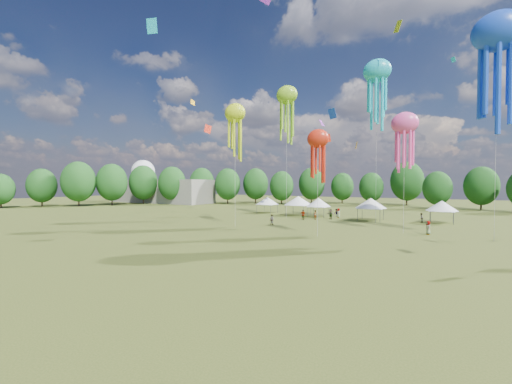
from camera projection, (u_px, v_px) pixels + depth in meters
The scene contains 9 objects.
ground at pixel (71, 331), 14.52m from camera, with size 300.00×300.00×0.00m, color #384416.
spectator_near at pixel (272, 220), 51.52m from camera, with size 0.84×0.65×1.72m, color gray.
spectators_far at pixel (347, 216), 57.74m from camera, with size 21.66×17.00×1.88m.
festival_tents at pixel (332, 202), 62.96m from camera, with size 39.19×8.16×4.08m.
show_kites at pixel (376, 93), 46.45m from camera, with size 37.41×20.25×27.29m.
small_kites at pixel (335, 32), 47.84m from camera, with size 75.58×51.30×46.74m.
treeline at pixel (346, 184), 70.16m from camera, with size 201.57×95.24×13.43m.
hangar at pixel (160, 191), 112.95m from camera, with size 40.00×12.00×8.00m, color gray.
radome at pixel (143, 175), 126.07m from camera, with size 9.00×9.00×16.00m.
Camera 1 is at (14.56, -8.07, 6.71)m, focal length 22.37 mm.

